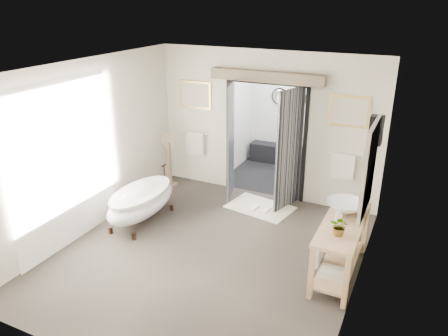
# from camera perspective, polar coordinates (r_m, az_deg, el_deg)

# --- Properties ---
(ground_plane) EXTENTS (5.00, 5.00, 0.00)m
(ground_plane) POSITION_cam_1_polar(r_m,az_deg,el_deg) (7.07, -2.14, -11.10)
(ground_plane) COLOR #453D34
(room_shell) EXTENTS (4.52, 5.02, 2.91)m
(room_shell) POSITION_cam_1_polar(r_m,az_deg,el_deg) (6.18, -3.17, 3.06)
(room_shell) COLOR beige
(room_shell) RESTS_ON ground_plane
(shower_room) EXTENTS (2.22, 2.01, 2.51)m
(shower_room) POSITION_cam_1_polar(r_m,az_deg,el_deg) (10.09, 8.37, 4.64)
(shower_room) COLOR black
(shower_room) RESTS_ON ground_plane
(back_wall_dressing) EXTENTS (3.82, 0.79, 2.52)m
(back_wall_dressing) POSITION_cam_1_polar(r_m,az_deg,el_deg) (8.37, 5.10, 5.93)
(back_wall_dressing) COLOR black
(back_wall_dressing) RESTS_ON ground_plane
(clawfoot_tub) EXTENTS (0.75, 1.68, 0.82)m
(clawfoot_tub) POSITION_cam_1_polar(r_m,az_deg,el_deg) (7.95, -10.75, -4.26)
(clawfoot_tub) COLOR #372318
(clawfoot_tub) RESTS_ON ground_plane
(vanity) EXTENTS (0.57, 1.60, 0.85)m
(vanity) POSITION_cam_1_polar(r_m,az_deg,el_deg) (6.57, 14.80, -9.51)
(vanity) COLOR tan
(vanity) RESTS_ON ground_plane
(pedestal_mirror) EXTENTS (0.36, 0.24, 1.23)m
(pedestal_mirror) POSITION_cam_1_polar(r_m,az_deg,el_deg) (9.21, -7.15, 0.55)
(pedestal_mirror) COLOR #736048
(pedestal_mirror) RESTS_ON ground_plane
(rug) EXTENTS (1.32, 1.00, 0.01)m
(rug) POSITION_cam_1_polar(r_m,az_deg,el_deg) (8.49, 4.73, -5.13)
(rug) COLOR beige
(rug) RESTS_ON ground_plane
(slippers) EXTENTS (0.36, 0.26, 0.05)m
(slippers) POSITION_cam_1_polar(r_m,az_deg,el_deg) (8.35, 4.75, -5.36)
(slippers) COLOR white
(slippers) RESTS_ON rug
(basin) EXTENTS (0.70, 0.70, 0.19)m
(basin) POSITION_cam_1_polar(r_m,az_deg,el_deg) (6.63, 15.57, -4.97)
(basin) COLOR white
(basin) RESTS_ON vanity
(plant) EXTENTS (0.26, 0.23, 0.28)m
(plant) POSITION_cam_1_polar(r_m,az_deg,el_deg) (6.00, 14.92, -7.38)
(plant) COLOR gray
(plant) RESTS_ON vanity
(soap_bottle_a) EXTENTS (0.11, 0.11, 0.18)m
(soap_bottle_a) POSITION_cam_1_polar(r_m,az_deg,el_deg) (6.39, 14.77, -5.96)
(soap_bottle_a) COLOR gray
(soap_bottle_a) RESTS_ON vanity
(soap_bottle_b) EXTENTS (0.16, 0.16, 0.17)m
(soap_bottle_b) POSITION_cam_1_polar(r_m,az_deg,el_deg) (6.95, 16.41, -3.87)
(soap_bottle_b) COLOR gray
(soap_bottle_b) RESTS_ON vanity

